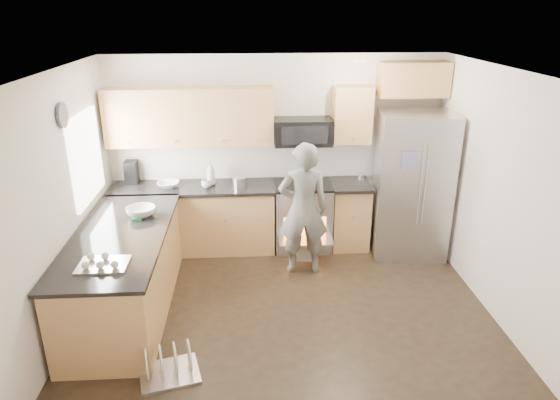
{
  "coord_description": "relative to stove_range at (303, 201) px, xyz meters",
  "views": [
    {
      "loc": [
        -0.36,
        -4.62,
        3.17
      ],
      "look_at": [
        -0.04,
        0.5,
        1.17
      ],
      "focal_mm": 32.0,
      "sensor_mm": 36.0,
      "label": 1
    }
  ],
  "objects": [
    {
      "name": "ground",
      "position": [
        -0.35,
        -1.69,
        -0.68
      ],
      "size": [
        4.5,
        4.5,
        0.0
      ],
      "primitive_type": "plane",
      "color": "black",
      "rests_on": "ground"
    },
    {
      "name": "room_shell",
      "position": [
        -0.39,
        -1.68,
        1.0
      ],
      "size": [
        4.54,
        4.04,
        2.62
      ],
      "color": "silver",
      "rests_on": "ground"
    },
    {
      "name": "back_cabinet_run",
      "position": [
        -0.93,
        0.05,
        0.29
      ],
      "size": [
        4.45,
        0.64,
        2.5
      ],
      "color": "tan",
      "rests_on": "ground"
    },
    {
      "name": "peninsula",
      "position": [
        -2.1,
        -1.44,
        -0.21
      ],
      "size": [
        0.96,
        2.36,
        1.03
      ],
      "color": "tan",
      "rests_on": "ground"
    },
    {
      "name": "stove_range",
      "position": [
        0.0,
        0.0,
        0.0
      ],
      "size": [
        0.76,
        0.97,
        1.79
      ],
      "color": "#B7B7BC",
      "rests_on": "ground"
    },
    {
      "name": "refrigerator",
      "position": [
        1.42,
        -0.24,
        0.29
      ],
      "size": [
        1.02,
        0.84,
        1.92
      ],
      "rotation": [
        0.0,
        0.0,
        -0.12
      ],
      "color": "#B7B7BC",
      "rests_on": "ground"
    },
    {
      "name": "person",
      "position": [
        -0.07,
        -0.71,
        0.17
      ],
      "size": [
        0.62,
        0.41,
        1.69
      ],
      "primitive_type": "imported",
      "rotation": [
        0.0,
        0.0,
        3.15
      ],
      "color": "slate",
      "rests_on": "ground"
    },
    {
      "name": "dish_rack",
      "position": [
        -1.49,
        -2.57,
        -0.59
      ],
      "size": [
        0.61,
        0.54,
        0.33
      ],
      "rotation": [
        0.0,
        0.0,
        0.25
      ],
      "color": "#B7B7BC",
      "rests_on": "ground"
    }
  ]
}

